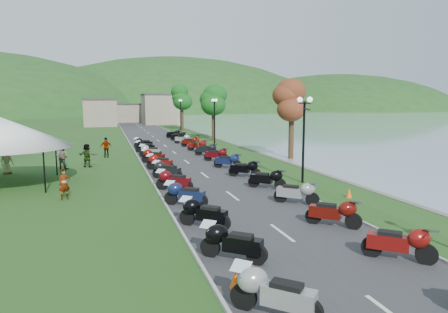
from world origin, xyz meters
TOP-DOWN VIEW (x-y plane):
  - road at (0.00, 40.00)m, footprint 7.00×120.00m
  - hills_backdrop at (0.00, 200.00)m, footprint 360.00×120.00m
  - far_building at (-2.00, 85.00)m, footprint 18.00×16.00m
  - moto_row_left at (-2.55, 16.35)m, footprint 2.60×45.54m
  - moto_row_right at (2.28, 25.80)m, footprint 2.60×47.63m
  - tree_lakeside at (8.79, 27.39)m, footprint 2.85×2.85m
  - pedestrian_a at (-8.14, 17.69)m, footprint 0.69×0.63m
  - pedestrian_b at (-9.14, 27.24)m, footprint 0.98×0.78m
  - traffic_cone_near at (-3.00, 6.34)m, footprint 0.31×0.31m

SIDE VIEW (x-z plane):
  - hills_backdrop at x=0.00m, z-range -38.00..38.00m
  - pedestrian_a at x=-8.14m, z-range -0.77..0.77m
  - pedestrian_b at x=-9.14m, z-range -0.88..0.88m
  - road at x=0.00m, z-range 0.00..0.02m
  - traffic_cone_near at x=-3.00m, z-range 0.00..0.48m
  - moto_row_left at x=-2.55m, z-range 0.00..1.10m
  - moto_row_right at x=2.28m, z-range 0.00..1.10m
  - far_building at x=-2.00m, z-range 0.00..5.00m
  - tree_lakeside at x=8.79m, z-range 0.00..7.92m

